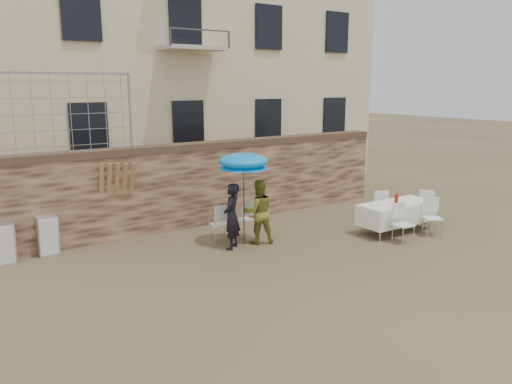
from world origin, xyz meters
TOP-DOWN VIEW (x-y plane):
  - ground at (0.00, 0.00)m, footprint 80.00×80.00m
  - stone_wall at (0.00, 5.00)m, footprint 13.00×0.50m
  - chain_link_fence at (-3.00, 5.00)m, footprint 3.20×0.06m
  - man_suit at (0.06, 2.70)m, footprint 0.67×0.65m
  - woman_dress at (0.81, 2.70)m, footprint 0.91×0.81m
  - umbrella at (0.46, 2.80)m, footprint 1.21×1.21m
  - couple_chair_left at (0.06, 3.25)m, footprint 0.55×0.55m
  - couple_chair_right at (0.76, 3.25)m, footprint 0.52×0.52m
  - banquet_table at (4.30, 1.50)m, footprint 2.10×0.85m
  - soda_bottle at (4.10, 1.35)m, footprint 0.09×0.09m
  - table_chair_front_left at (3.70, 0.75)m, footprint 0.51×0.51m
  - table_chair_front_right at (4.80, 0.75)m, footprint 0.66×0.66m
  - table_chair_back at (4.50, 2.30)m, footprint 0.64×0.64m
  - table_chair_side at (5.70, 1.60)m, footprint 0.64×0.64m
  - chair_stack_left at (-4.50, 4.75)m, footprint 0.46×0.55m
  - chair_stack_right at (-3.60, 4.75)m, footprint 0.46×0.47m
  - wood_planks at (-2.00, 4.82)m, footprint 0.70×0.20m

SIDE VIEW (x-z plane):
  - ground at x=0.00m, z-range 0.00..0.00m
  - chair_stack_left at x=-4.50m, z-range 0.00..0.92m
  - chair_stack_right at x=-3.60m, z-range 0.00..0.92m
  - couple_chair_left at x=0.06m, z-range 0.00..0.96m
  - couple_chair_right at x=0.76m, z-range 0.00..0.96m
  - table_chair_front_left at x=3.70m, z-range 0.00..0.96m
  - table_chair_front_right at x=4.80m, z-range 0.00..0.96m
  - table_chair_back at x=4.50m, z-range 0.00..0.96m
  - table_chair_side at x=5.70m, z-range 0.00..0.96m
  - banquet_table at x=4.30m, z-range 0.34..1.12m
  - man_suit at x=0.06m, z-range 0.00..1.55m
  - woman_dress at x=0.81m, z-range 0.00..1.55m
  - soda_bottle at x=4.10m, z-range 0.77..1.04m
  - wood_planks at x=-2.00m, z-range 0.00..2.00m
  - stone_wall at x=0.00m, z-range 0.00..2.20m
  - umbrella at x=0.46m, z-range 0.92..2.99m
  - chain_link_fence at x=-3.00m, z-range 2.20..4.00m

